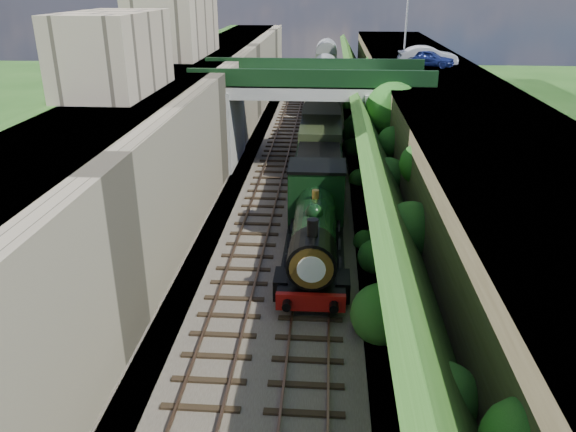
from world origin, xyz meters
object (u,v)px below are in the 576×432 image
object	(u,v)px
road_bridge	(318,110)
car_silver	(428,56)
lamppost	(407,21)
car_blue	(429,58)
tree	(394,112)
locomotive	(315,228)
tender	(318,182)

from	to	relation	value
road_bridge	car_silver	size ratio (longest dim) A/B	3.51
lamppost	car_blue	bearing A→B (deg)	-48.84
lamppost	car_blue	size ratio (longest dim) A/B	1.55
tree	car_silver	world-z (taller)	car_silver
car_silver	locomotive	size ratio (longest dim) A/B	0.45
tender	car_silver	bearing A→B (deg)	61.94
tree	lamppost	world-z (taller)	lamppost
car_silver	tender	world-z (taller)	car_silver
tree	car_silver	size ratio (longest dim) A/B	1.45
tree	car_blue	distance (m)	10.31
locomotive	car_silver	bearing A→B (deg)	70.19
locomotive	tree	bearing A→B (deg)	69.55
lamppost	car_silver	distance (m)	3.32
car_silver	tender	xyz separation A→B (m)	(-8.18, -15.35, -5.38)
car_blue	tree	bearing A→B (deg)	-176.71
road_bridge	tender	distance (m)	8.67
tree	locomotive	xyz separation A→B (m)	(-4.71, -12.64, -2.75)
road_bridge	car_silver	distance (m)	11.37
lamppost	car_silver	world-z (taller)	lamppost
tree	locomotive	distance (m)	13.77
road_bridge	locomotive	distance (m)	15.83
locomotive	tender	world-z (taller)	locomotive
tree	lamppost	size ratio (longest dim) A/B	1.10
road_bridge	car_silver	world-z (taller)	car_silver
locomotive	lamppost	bearing A→B (deg)	74.81
lamppost	car_silver	xyz separation A→B (m)	(1.66, -1.28, -2.56)
road_bridge	car_blue	size ratio (longest dim) A/B	4.13
tree	car_blue	world-z (taller)	car_blue
lamppost	car_blue	xyz separation A→B (m)	(1.68, -1.92, -2.66)
tree	locomotive	world-z (taller)	tree
lamppost	tender	distance (m)	19.55
road_bridge	lamppost	xyz separation A→B (m)	(6.77, 8.32, 5.49)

